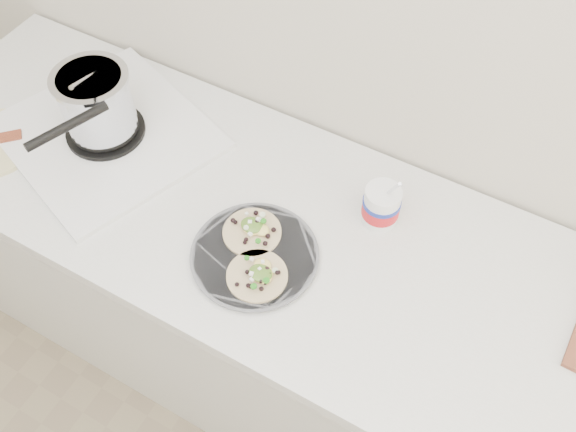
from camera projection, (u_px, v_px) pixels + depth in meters
The scene contains 4 objects.
counter at pixel (333, 336), 1.82m from camera, with size 2.44×0.66×0.90m.
stove at pixel (100, 114), 1.61m from camera, with size 0.63×0.60×0.24m.
taco_plate at pixel (254, 253), 1.44m from camera, with size 0.29×0.29×0.04m.
tub at pixel (383, 203), 1.46m from camera, with size 0.09×0.09×0.20m.
Camera 1 is at (0.28, 0.67, 2.13)m, focal length 40.00 mm.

